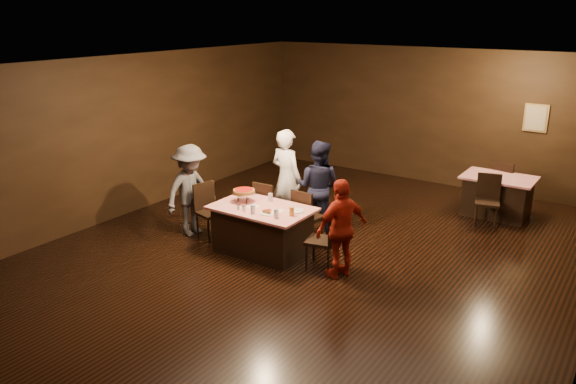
% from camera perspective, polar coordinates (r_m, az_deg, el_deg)
% --- Properties ---
extents(room, '(10.00, 10.04, 3.02)m').
position_cam_1_polar(room, '(8.42, 2.59, 6.87)').
color(room, black).
rests_on(room, ground).
extents(main_table, '(1.60, 1.00, 0.77)m').
position_cam_1_polar(main_table, '(9.08, -2.62, -3.86)').
color(main_table, red).
rests_on(main_table, ground).
extents(back_table, '(1.30, 0.90, 0.77)m').
position_cam_1_polar(back_table, '(11.40, 20.47, -0.39)').
color(back_table, '#A60B19').
rests_on(back_table, ground).
extents(chair_far_left, '(0.42, 0.42, 0.95)m').
position_cam_1_polar(chair_far_left, '(9.83, -1.90, -1.53)').
color(chair_far_left, black).
rests_on(chair_far_left, ground).
extents(chair_far_right, '(0.45, 0.45, 0.95)m').
position_cam_1_polar(chair_far_right, '(9.41, 2.05, -2.44)').
color(chair_far_right, black).
rests_on(chair_far_right, ground).
extents(chair_end_left, '(0.51, 0.51, 0.95)m').
position_cam_1_polar(chair_end_left, '(9.70, -7.86, -1.98)').
color(chair_end_left, black).
rests_on(chair_end_left, ground).
extents(chair_end_right, '(0.50, 0.50, 0.95)m').
position_cam_1_polar(chair_end_right, '(8.48, 3.38, -4.84)').
color(chair_end_right, black).
rests_on(chair_end_right, ground).
extents(chair_back_near, '(0.51, 0.51, 0.95)m').
position_cam_1_polar(chair_back_near, '(10.73, 19.59, -0.91)').
color(chair_back_near, black).
rests_on(chair_back_near, ground).
extents(chair_back_far, '(0.50, 0.50, 0.95)m').
position_cam_1_polar(chair_back_far, '(11.94, 21.23, 0.78)').
color(chair_back_far, black).
rests_on(chair_back_far, ground).
extents(diner_white_jacket, '(0.72, 0.53, 1.79)m').
position_cam_1_polar(diner_white_jacket, '(10.00, -0.15, 1.36)').
color(diner_white_jacket, white).
rests_on(diner_white_jacket, ground).
extents(diner_navy_hoodie, '(0.90, 0.75, 1.65)m').
position_cam_1_polar(diner_navy_hoodie, '(9.78, 3.08, 0.51)').
color(diner_navy_hoodie, black).
rests_on(diner_navy_hoodie, ground).
extents(diner_grey_knit, '(0.70, 1.09, 1.60)m').
position_cam_1_polar(diner_grey_knit, '(9.81, -9.86, 0.17)').
color(diner_grey_knit, '#58575C').
rests_on(diner_grey_knit, ground).
extents(diner_red_shirt, '(0.68, 0.95, 1.49)m').
position_cam_1_polar(diner_red_shirt, '(8.18, 5.46, -3.71)').
color(diner_red_shirt, '#A72111').
rests_on(diner_red_shirt, ground).
extents(pizza_stand, '(0.38, 0.38, 0.22)m').
position_cam_1_polar(pizza_stand, '(9.15, -4.50, 0.06)').
color(pizza_stand, black).
rests_on(pizza_stand, main_table).
extents(plate_with_slice, '(0.25, 0.25, 0.06)m').
position_cam_1_polar(plate_with_slice, '(8.66, -2.04, -2.05)').
color(plate_with_slice, white).
rests_on(plate_with_slice, main_table).
extents(plate_empty, '(0.25, 0.25, 0.01)m').
position_cam_1_polar(plate_empty, '(8.76, 0.83, -1.92)').
color(plate_empty, white).
rests_on(plate_empty, main_table).
extents(glass_front_left, '(0.08, 0.08, 0.14)m').
position_cam_1_polar(glass_front_left, '(8.66, -3.58, -1.74)').
color(glass_front_left, silver).
rests_on(glass_front_left, main_table).
extents(glass_front_right, '(0.08, 0.08, 0.14)m').
position_cam_1_polar(glass_front_right, '(8.48, -1.22, -2.16)').
color(glass_front_right, silver).
rests_on(glass_front_right, main_table).
extents(glass_amber, '(0.08, 0.08, 0.14)m').
position_cam_1_polar(glass_amber, '(8.55, 0.37, -1.97)').
color(glass_amber, '#BF7F26').
rests_on(glass_amber, main_table).
extents(glass_back, '(0.08, 0.08, 0.14)m').
position_cam_1_polar(glass_back, '(9.17, -1.80, -0.58)').
color(glass_back, silver).
rests_on(glass_back, main_table).
extents(condiments, '(0.17, 0.10, 0.09)m').
position_cam_1_polar(condiments, '(8.82, -4.70, -1.56)').
color(condiments, silver).
rests_on(condiments, main_table).
extents(napkin_center, '(0.19, 0.19, 0.01)m').
position_cam_1_polar(napkin_center, '(8.77, -1.08, -1.92)').
color(napkin_center, white).
rests_on(napkin_center, main_table).
extents(napkin_left, '(0.21, 0.21, 0.01)m').
position_cam_1_polar(napkin_left, '(8.99, -3.61, -1.46)').
color(napkin_left, white).
rests_on(napkin_left, main_table).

